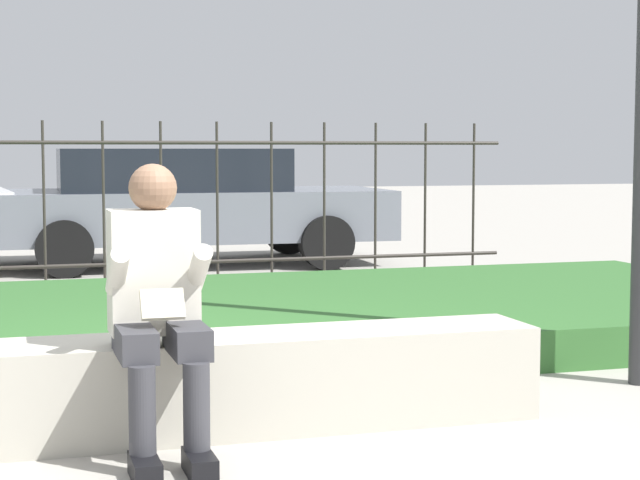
# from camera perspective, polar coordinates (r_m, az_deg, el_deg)

# --- Properties ---
(ground_plane) EXTENTS (60.00, 60.00, 0.00)m
(ground_plane) POSITION_cam_1_polar(r_m,az_deg,el_deg) (5.06, -6.36, -10.18)
(ground_plane) COLOR #A8A399
(stone_bench) EXTENTS (2.64, 0.47, 0.45)m
(stone_bench) POSITION_cam_1_polar(r_m,az_deg,el_deg) (5.07, -3.01, -7.79)
(stone_bench) COLOR #B7B2A3
(stone_bench) RESTS_ON ground_plane
(person_seated_reader) EXTENTS (0.42, 0.73, 1.25)m
(person_seated_reader) POSITION_cam_1_polar(r_m,az_deg,el_deg) (4.63, -8.68, -3.03)
(person_seated_reader) COLOR black
(person_seated_reader) RESTS_ON ground_plane
(grass_berm) EXTENTS (9.46, 3.33, 0.25)m
(grass_berm) POSITION_cam_1_polar(r_m,az_deg,el_deg) (7.32, -9.77, -4.50)
(grass_berm) COLOR #33662D
(grass_berm) RESTS_ON ground_plane
(iron_fence) EXTENTS (7.46, 0.03, 1.55)m
(iron_fence) POSITION_cam_1_polar(r_m,az_deg,el_deg) (9.38, -11.46, 1.73)
(iron_fence) COLOR #332D28
(iron_fence) RESTS_ON ground_plane
(car_parked_center) EXTENTS (4.53, 2.10, 1.31)m
(car_parked_center) POSITION_cam_1_polar(r_m,az_deg,el_deg) (12.16, -7.33, 1.98)
(car_parked_center) COLOR slate
(car_parked_center) RESTS_ON ground_plane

